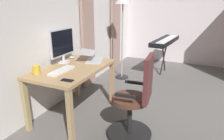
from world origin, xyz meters
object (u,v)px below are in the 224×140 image
(computer_keyboard, at_px, (62,70))
(laptop, at_px, (92,57))
(cell_phone_by_monitor, at_px, (67,80))
(mug_coffee, at_px, (36,70))
(computer_monitor, at_px, (62,44))
(piano_keyboard, at_px, (165,41))
(office_chair, at_px, (136,102))
(desk, at_px, (73,74))
(computer_mouse, at_px, (72,57))
(floor_lamp, at_px, (123,8))

(computer_keyboard, relative_size, laptop, 0.94)
(cell_phone_by_monitor, relative_size, mug_coffee, 1.06)
(computer_monitor, bearing_deg, piano_keyboard, 155.13)
(office_chair, bearing_deg, cell_phone_by_monitor, 108.99)
(desk, relative_size, computer_mouse, 12.17)
(office_chair, bearing_deg, mug_coffee, 98.41)
(computer_mouse, bearing_deg, floor_lamp, 167.31)
(computer_mouse, bearing_deg, piano_keyboard, 152.60)
(desk, bearing_deg, computer_keyboard, -7.29)
(desk, distance_m, piano_keyboard, 2.57)
(cell_phone_by_monitor, distance_m, piano_keyboard, 2.94)
(computer_monitor, bearing_deg, floor_lamp, 169.41)
(computer_mouse, relative_size, cell_phone_by_monitor, 0.69)
(desk, distance_m, office_chair, 0.98)
(desk, height_order, cell_phone_by_monitor, cell_phone_by_monitor)
(floor_lamp, bearing_deg, office_chair, 26.34)
(laptop, bearing_deg, mug_coffee, -42.03)
(mug_coffee, bearing_deg, laptop, 157.10)
(computer_monitor, xyz_separation_m, computer_keyboard, (0.35, 0.23, -0.27))
(computer_mouse, distance_m, cell_phone_by_monitor, 0.96)
(laptop, distance_m, floor_lamp, 1.51)
(mug_coffee, bearing_deg, computer_monitor, -178.97)
(cell_phone_by_monitor, relative_size, piano_keyboard, 0.11)
(computer_keyboard, bearing_deg, piano_keyboard, 162.57)
(laptop, height_order, computer_mouse, laptop)
(office_chair, relative_size, cell_phone_by_monitor, 7.30)
(computer_keyboard, xyz_separation_m, computer_mouse, (-0.57, -0.24, 0.01))
(computer_mouse, relative_size, floor_lamp, 0.06)
(desk, xyz_separation_m, cell_phone_by_monitor, (0.44, 0.24, 0.11))
(mug_coffee, bearing_deg, piano_keyboard, 159.75)
(computer_monitor, height_order, piano_keyboard, computer_monitor)
(office_chair, xyz_separation_m, floor_lamp, (-1.86, -0.92, 1.00))
(office_chair, relative_size, laptop, 2.40)
(piano_keyboard, bearing_deg, floor_lamp, -41.93)
(desk, xyz_separation_m, piano_keyboard, (-2.44, 0.80, 0.10))
(mug_coffee, bearing_deg, floor_lamp, 172.39)
(computer_monitor, relative_size, floor_lamp, 0.29)
(cell_phone_by_monitor, xyz_separation_m, mug_coffee, (-0.03, -0.49, 0.05))
(computer_keyboard, bearing_deg, computer_monitor, -146.20)
(cell_phone_by_monitor, xyz_separation_m, piano_keyboard, (-2.88, 0.57, -0.01))
(floor_lamp, bearing_deg, cell_phone_by_monitor, 5.19)
(computer_keyboard, relative_size, computer_mouse, 4.11)
(computer_keyboard, height_order, mug_coffee, mug_coffee)
(desk, relative_size, computer_keyboard, 2.96)
(desk, bearing_deg, cell_phone_by_monitor, 28.12)
(computer_keyboard, distance_m, piano_keyboard, 2.77)
(desk, xyz_separation_m, office_chair, (0.12, 0.96, -0.17))
(office_chair, xyz_separation_m, mug_coffee, (0.30, -1.21, 0.32))
(computer_keyboard, xyz_separation_m, mug_coffee, (0.21, -0.22, 0.04))
(laptop, relative_size, mug_coffee, 3.22)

